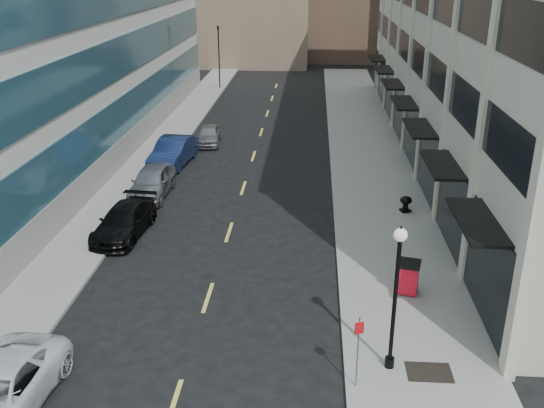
# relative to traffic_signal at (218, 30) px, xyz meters

# --- Properties ---
(sidewalk_right) EXTENTS (5.00, 80.00, 0.15)m
(sidewalk_right) POSITION_rel_traffic_signal_xyz_m (13.00, -28.00, -5.64)
(sidewalk_right) COLOR gray
(sidewalk_right) RESTS_ON ground
(sidewalk_left) EXTENTS (3.00, 80.00, 0.15)m
(sidewalk_left) POSITION_rel_traffic_signal_xyz_m (-1.00, -28.00, -5.64)
(sidewalk_left) COLOR gray
(sidewalk_left) RESTS_ON ground
(building_right) EXTENTS (15.30, 46.50, 18.25)m
(building_right) POSITION_rel_traffic_signal_xyz_m (22.44, -21.01, 3.28)
(building_right) COLOR #B3AD97
(building_right) RESTS_ON ground
(grate_far) EXTENTS (1.40, 1.00, 0.01)m
(grate_far) POSITION_rel_traffic_signal_xyz_m (13.10, -44.20, -5.56)
(grate_far) COLOR black
(grate_far) RESTS_ON sidewalk_right
(road_centerline) EXTENTS (0.15, 68.20, 0.01)m
(road_centerline) POSITION_rel_traffic_signal_xyz_m (5.50, -31.00, -5.71)
(road_centerline) COLOR #D8CC4C
(road_centerline) RESTS_ON ground
(traffic_signal) EXTENTS (0.66, 0.66, 6.98)m
(traffic_signal) POSITION_rel_traffic_signal_xyz_m (0.00, 0.00, 0.00)
(traffic_signal) COLOR black
(traffic_signal) RESTS_ON ground
(car_black_pickup) EXTENTS (2.34, 4.95, 1.39)m
(car_black_pickup) POSITION_rel_traffic_signal_xyz_m (0.70, -34.64, -5.02)
(car_black_pickup) COLOR black
(car_black_pickup) RESTS_ON ground
(car_silver_sedan) EXTENTS (1.94, 4.74, 1.61)m
(car_silver_sedan) POSITION_rel_traffic_signal_xyz_m (0.70, -29.53, -4.91)
(car_silver_sedan) COLOR gray
(car_silver_sedan) RESTS_ON ground
(car_blue_sedan) EXTENTS (2.37, 5.38, 1.72)m
(car_blue_sedan) POSITION_rel_traffic_signal_xyz_m (0.70, -24.20, -4.86)
(car_blue_sedan) COLOR #122046
(car_blue_sedan) RESTS_ON ground
(car_grey_sedan) EXTENTS (1.86, 3.95, 1.31)m
(car_grey_sedan) POSITION_rel_traffic_signal_xyz_m (2.12, -19.33, -5.07)
(car_grey_sedan) COLOR gray
(car_grey_sedan) RESTS_ON ground
(trash_bin) EXTENTS (0.97, 0.99, 1.30)m
(trash_bin) POSITION_rel_traffic_signal_xyz_m (13.10, -39.34, -4.87)
(trash_bin) COLOR red
(trash_bin) RESTS_ON sidewalk_right
(lamppost) EXTENTS (0.40, 0.40, 4.85)m
(lamppost) POSITION_rel_traffic_signal_xyz_m (11.90, -44.00, -2.72)
(lamppost) COLOR black
(lamppost) RESTS_ON sidewalk_right
(sign_post) EXTENTS (0.27, 0.12, 2.39)m
(sign_post) POSITION_rel_traffic_signal_xyz_m (10.80, -45.01, -4.03)
(sign_post) COLOR slate
(sign_post) RESTS_ON sidewalk_right
(urn_planter) EXTENTS (0.60, 0.60, 0.82)m
(urn_planter) POSITION_rel_traffic_signal_xyz_m (14.10, -31.25, -5.07)
(urn_planter) COLOR black
(urn_planter) RESTS_ON sidewalk_right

